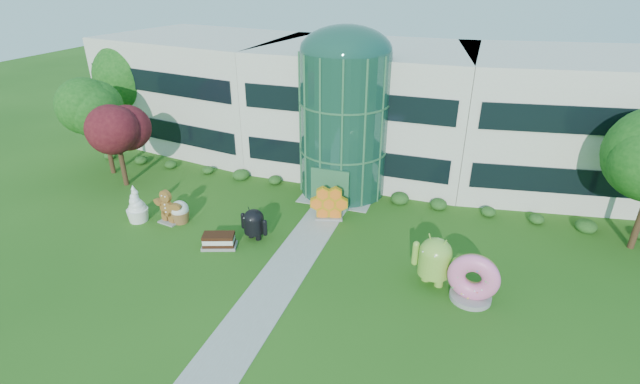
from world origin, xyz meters
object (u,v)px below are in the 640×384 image
(android_green, at_px, (435,258))
(gingerbread, at_px, (167,206))
(android_black, at_px, (254,222))
(donut, at_px, (474,277))

(android_green, height_order, gingerbread, android_green)
(android_black, relative_size, gingerbread, 0.90)
(android_black, distance_m, donut, 12.60)
(gingerbread, bearing_deg, donut, 4.86)
(donut, distance_m, gingerbread, 18.56)
(donut, bearing_deg, android_green, 165.26)
(android_green, xyz_separation_m, android_black, (-10.57, 0.92, -0.39))
(android_black, distance_m, gingerbread, 6.00)
(donut, xyz_separation_m, gingerbread, (-18.49, 1.56, -0.16))
(android_green, bearing_deg, gingerbread, -160.93)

